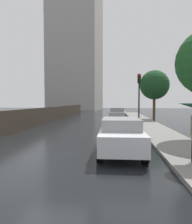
% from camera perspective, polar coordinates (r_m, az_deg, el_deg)
% --- Properties ---
extents(ground, '(120.00, 120.00, 0.00)m').
position_cam_1_polar(ground, '(7.58, -12.66, -12.82)').
color(ground, black).
extents(car_white_near_kerb, '(1.77, 4.02, 1.40)m').
position_cam_1_polar(car_white_near_kerb, '(8.09, 7.04, -6.47)').
color(car_white_near_kerb, silver).
rests_on(car_white_near_kerb, ground).
extents(car_silver_mid_road, '(2.10, 4.10, 1.33)m').
position_cam_1_polar(car_silver_mid_road, '(24.62, 6.21, -0.25)').
color(car_silver_mid_road, '#B2B5BA').
rests_on(car_silver_mid_road, ground).
extents(traffic_light, '(0.26, 0.39, 4.17)m').
position_cam_1_polar(traffic_light, '(16.82, 12.14, 6.22)').
color(traffic_light, black).
rests_on(traffic_light, sidewalk_strip).
extents(street_tree_mid, '(3.22, 3.22, 5.53)m').
position_cam_1_polar(street_tree_mid, '(23.35, 16.24, 7.34)').
color(street_tree_mid, '#4C3823').
rests_on(street_tree_mid, ground).
extents(distant_tower, '(13.32, 10.92, 29.00)m').
position_cam_1_polar(distant_tower, '(52.65, -5.92, 16.57)').
color(distant_tower, '#9E9993').
rests_on(distant_tower, ground).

